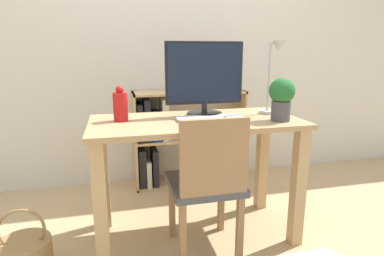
{
  "coord_description": "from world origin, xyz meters",
  "views": [
    {
      "loc": [
        -0.46,
        -1.8,
        1.15
      ],
      "look_at": [
        0.0,
        0.1,
        0.68
      ],
      "focal_mm": 30.0,
      "sensor_mm": 36.0,
      "label": 1
    }
  ],
  "objects_px": {
    "potted_plant": "(282,97)",
    "chair": "(207,181)",
    "desk_lamp": "(273,71)",
    "bookshelf": "(169,139)",
    "basket": "(25,256)",
    "monitor": "(205,77)",
    "keyboard": "(210,118)",
    "vase": "(120,106)"
  },
  "relations": [
    {
      "from": "potted_plant",
      "to": "chair",
      "type": "height_order",
      "value": "potted_plant"
    },
    {
      "from": "desk_lamp",
      "to": "chair",
      "type": "bearing_deg",
      "value": -154.48
    },
    {
      "from": "desk_lamp",
      "to": "bookshelf",
      "type": "relative_size",
      "value": 0.48
    },
    {
      "from": "desk_lamp",
      "to": "potted_plant",
      "type": "height_order",
      "value": "desk_lamp"
    },
    {
      "from": "basket",
      "to": "monitor",
      "type": "bearing_deg",
      "value": 15.48
    },
    {
      "from": "monitor",
      "to": "potted_plant",
      "type": "xyz_separation_m",
      "value": [
        0.38,
        -0.28,
        -0.1
      ]
    },
    {
      "from": "keyboard",
      "to": "desk_lamp",
      "type": "xyz_separation_m",
      "value": [
        0.41,
        0.03,
        0.27
      ]
    },
    {
      "from": "bookshelf",
      "to": "basket",
      "type": "distance_m",
      "value": 1.41
    },
    {
      "from": "bookshelf",
      "to": "basket",
      "type": "relative_size",
      "value": 2.55
    },
    {
      "from": "monitor",
      "to": "potted_plant",
      "type": "bearing_deg",
      "value": -35.88
    },
    {
      "from": "vase",
      "to": "desk_lamp",
      "type": "bearing_deg",
      "value": -3.21
    },
    {
      "from": "basket",
      "to": "chair",
      "type": "bearing_deg",
      "value": -3.13
    },
    {
      "from": "monitor",
      "to": "basket",
      "type": "distance_m",
      "value": 1.41
    },
    {
      "from": "chair",
      "to": "basket",
      "type": "relative_size",
      "value": 2.21
    },
    {
      "from": "vase",
      "to": "basket",
      "type": "height_order",
      "value": "vase"
    },
    {
      "from": "basket",
      "to": "bookshelf",
      "type": "bearing_deg",
      "value": 46.84
    },
    {
      "from": "desk_lamp",
      "to": "potted_plant",
      "type": "xyz_separation_m",
      "value": [
        -0.02,
        -0.16,
        -0.14
      ]
    },
    {
      "from": "vase",
      "to": "potted_plant",
      "type": "height_order",
      "value": "potted_plant"
    },
    {
      "from": "keyboard",
      "to": "basket",
      "type": "distance_m",
      "value": 1.25
    },
    {
      "from": "desk_lamp",
      "to": "bookshelf",
      "type": "xyz_separation_m",
      "value": [
        -0.52,
        0.82,
        -0.62
      ]
    },
    {
      "from": "vase",
      "to": "potted_plant",
      "type": "relative_size",
      "value": 0.82
    },
    {
      "from": "chair",
      "to": "bookshelf",
      "type": "bearing_deg",
      "value": 90.27
    },
    {
      "from": "keyboard",
      "to": "potted_plant",
      "type": "bearing_deg",
      "value": -18.8
    },
    {
      "from": "potted_plant",
      "to": "chair",
      "type": "distance_m",
      "value": 0.64
    },
    {
      "from": "vase",
      "to": "desk_lamp",
      "type": "xyz_separation_m",
      "value": [
        0.93,
        -0.05,
        0.19
      ]
    },
    {
      "from": "vase",
      "to": "chair",
      "type": "relative_size",
      "value": 0.25
    },
    {
      "from": "monitor",
      "to": "chair",
      "type": "xyz_separation_m",
      "value": [
        -0.08,
        -0.35,
        -0.55
      ]
    },
    {
      "from": "keyboard",
      "to": "desk_lamp",
      "type": "bearing_deg",
      "value": 4.14
    },
    {
      "from": "keyboard",
      "to": "bookshelf",
      "type": "height_order",
      "value": "bookshelf"
    },
    {
      "from": "monitor",
      "to": "vase",
      "type": "xyz_separation_m",
      "value": [
        -0.52,
        -0.06,
        -0.15
      ]
    },
    {
      "from": "monitor",
      "to": "keyboard",
      "type": "xyz_separation_m",
      "value": [
        -0.01,
        -0.14,
        -0.23
      ]
    },
    {
      "from": "bookshelf",
      "to": "vase",
      "type": "bearing_deg",
      "value": -117.73
    },
    {
      "from": "monitor",
      "to": "basket",
      "type": "bearing_deg",
      "value": -164.52
    },
    {
      "from": "desk_lamp",
      "to": "chair",
      "type": "xyz_separation_m",
      "value": [
        -0.48,
        -0.23,
        -0.59
      ]
    },
    {
      "from": "desk_lamp",
      "to": "bookshelf",
      "type": "height_order",
      "value": "desk_lamp"
    },
    {
      "from": "keyboard",
      "to": "chair",
      "type": "bearing_deg",
      "value": -109.25
    },
    {
      "from": "vase",
      "to": "bookshelf",
      "type": "distance_m",
      "value": 0.97
    },
    {
      "from": "chair",
      "to": "basket",
      "type": "height_order",
      "value": "chair"
    },
    {
      "from": "keyboard",
      "to": "desk_lamp",
      "type": "relative_size",
      "value": 0.88
    },
    {
      "from": "keyboard",
      "to": "bookshelf",
      "type": "relative_size",
      "value": 0.42
    },
    {
      "from": "desk_lamp",
      "to": "potted_plant",
      "type": "relative_size",
      "value": 1.83
    },
    {
      "from": "desk_lamp",
      "to": "keyboard",
      "type": "bearing_deg",
      "value": -175.86
    }
  ]
}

